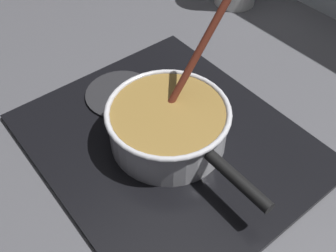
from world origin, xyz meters
name	(u,v)px	position (x,y,z in m)	size (l,w,h in m)	color
ground	(99,152)	(0.00, 0.00, -0.02)	(2.40, 1.60, 0.04)	#4C4C51
hob_plate	(168,142)	(0.08, 0.12, 0.01)	(0.56, 0.48, 0.01)	black
burner_ring	(168,138)	(0.08, 0.12, 0.02)	(0.18, 0.18, 0.01)	#592D0C
spare_burner	(121,94)	(-0.09, 0.12, 0.01)	(0.16, 0.16, 0.01)	#262628
cooking_pan	(169,124)	(0.09, 0.12, 0.06)	(0.38, 0.27, 0.28)	silver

